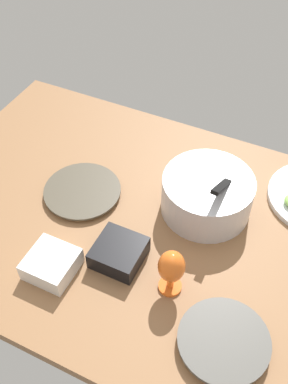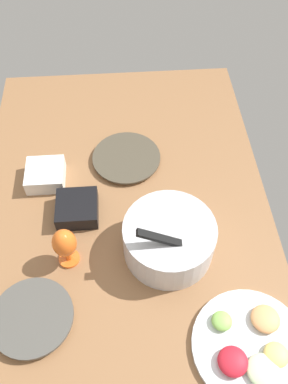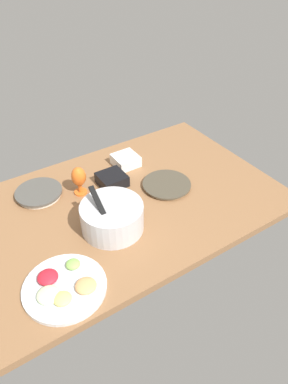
{
  "view_description": "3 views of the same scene",
  "coord_description": "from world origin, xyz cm",
  "views": [
    {
      "loc": [
        38.72,
        -83.58,
        115.01
      ],
      "look_at": [
        -4.15,
        6.18,
        6.43
      ],
      "focal_mm": 42.2,
      "sensor_mm": 36.0,
      "label": 1
    },
    {
      "loc": [
        79.01,
        1.02,
        120.0
      ],
      "look_at": [
        -4.67,
        7.03,
        6.43
      ],
      "focal_mm": 37.89,
      "sensor_mm": 36.0,
      "label": 2
    },
    {
      "loc": [
        70.0,
        124.95,
        120.16
      ],
      "look_at": [
        -8.0,
        5.72,
        6.43
      ],
      "focal_mm": 33.61,
      "sensor_mm": 36.0,
      "label": 3
    }
  ],
  "objects": [
    {
      "name": "dinner_plate_right",
      "position": [
        35.65,
        -28.9,
        1.62
      ],
      "size": [
        24.49,
        24.49,
        3.11
      ],
      "color": "silver",
      "rests_on": "ground_plane"
    },
    {
      "name": "square_bowl_black",
      "position": [
        -1.65,
        -16.56,
        3.43
      ],
      "size": [
        14.31,
        14.31,
        6.16
      ],
      "color": "black",
      "rests_on": "ground_plane"
    },
    {
      "name": "ground_plane",
      "position": [
        0.0,
        0.0,
        -2.0
      ],
      "size": [
        160.0,
        104.0,
        4.0
      ],
      "primitive_type": "cube",
      "color": "#8C603D"
    },
    {
      "name": "square_bowl_white",
      "position": [
        -17.62,
        -28.69,
        3.45
      ],
      "size": [
        13.83,
        13.83,
        6.19
      ],
      "color": "white",
      "rests_on": "ground_plane"
    },
    {
      "name": "hurricane_glass_orange",
      "position": [
        16.21,
        -19.01,
        9.9
      ],
      "size": [
        7.66,
        7.66,
        16.18
      ],
      "color": "orange",
      "rests_on": "ground_plane"
    },
    {
      "name": "dinner_plate_left",
      "position": [
        -25.42,
        1.66,
        1.09
      ],
      "size": [
        26.42,
        26.42,
        2.09
      ],
      "color": "beige",
      "rests_on": "ground_plane"
    },
    {
      "name": "mixing_bowl",
      "position": [
        14.94,
        13.61,
        7.29
      ],
      "size": [
        29.48,
        29.48,
        20.53
      ],
      "color": "silver",
      "rests_on": "ground_plane"
    }
  ]
}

